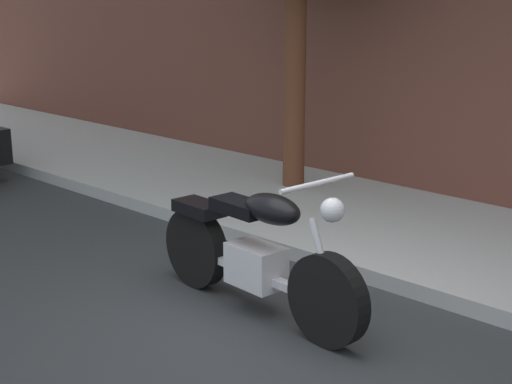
{
  "coord_description": "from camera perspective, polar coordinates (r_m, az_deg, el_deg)",
  "views": [
    {
      "loc": [
        3.46,
        -3.7,
        2.45
      ],
      "look_at": [
        -0.39,
        0.3,
        0.96
      ],
      "focal_mm": 54.46,
      "sensor_mm": 36.0,
      "label": 1
    }
  ],
  "objects": [
    {
      "name": "ground_plane",
      "position": [
        5.63,
        0.79,
        -10.81
      ],
      "size": [
        60.0,
        60.0,
        0.0
      ],
      "primitive_type": "plane",
      "color": "#303335"
    },
    {
      "name": "sidewalk",
      "position": [
        7.6,
        14.52,
        -3.76
      ],
      "size": [
        22.55,
        2.55,
        0.14
      ],
      "primitive_type": "cube",
      "color": "#AFAFAF",
      "rests_on": "ground"
    },
    {
      "name": "motorcycle",
      "position": [
        5.9,
        0.02,
        -4.63
      ],
      "size": [
        2.17,
        0.7,
        1.17
      ],
      "color": "black",
      "rests_on": "ground"
    }
  ]
}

